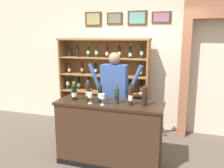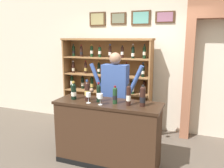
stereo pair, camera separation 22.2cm
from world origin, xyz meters
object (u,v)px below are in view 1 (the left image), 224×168
(shopkeeper, at_px, (114,89))
(tasting_bottle_vin_santo, at_px, (88,91))
(tasting_bottle_brunello, at_px, (145,96))
(wine_glass_center, at_px, (102,97))
(tasting_bottle_rosso, at_px, (131,95))
(tasting_bottle_prosecco, at_px, (74,92))
(wine_shelf, at_px, (104,82))
(tasting_bottle_bianco, at_px, (117,95))
(tasting_bottle_grappa, at_px, (100,93))
(wine_glass_right, at_px, (90,96))
(tasting_counter, at_px, (109,133))

(shopkeeper, height_order, tasting_bottle_vin_santo, shopkeeper)
(tasting_bottle_brunello, distance_m, wine_glass_center, 0.60)
(tasting_bottle_vin_santo, height_order, tasting_bottle_rosso, tasting_bottle_vin_santo)
(shopkeeper, xyz_separation_m, tasting_bottle_prosecco, (-0.45, -0.67, 0.07))
(wine_shelf, height_order, wine_glass_center, wine_shelf)
(tasting_bottle_rosso, bearing_deg, tasting_bottle_bianco, 177.29)
(wine_shelf, height_order, tasting_bottle_brunello, wine_shelf)
(tasting_bottle_grappa, relative_size, wine_glass_right, 1.86)
(tasting_bottle_rosso, bearing_deg, wine_glass_center, -162.30)
(wine_glass_center, bearing_deg, wine_shelf, 108.59)
(wine_shelf, height_order, wine_glass_right, wine_shelf)
(tasting_bottle_prosecco, relative_size, tasting_bottle_vin_santo, 0.89)
(tasting_bottle_prosecco, xyz_separation_m, wine_glass_right, (0.31, -0.11, -0.01))
(tasting_bottle_brunello, bearing_deg, tasting_bottle_vin_santo, -179.57)
(wine_shelf, xyz_separation_m, shopkeeper, (0.44, -0.71, 0.02))
(tasting_counter, height_order, tasting_bottle_grappa, tasting_bottle_grappa)
(tasting_bottle_bianco, bearing_deg, tasting_bottle_rosso, -2.71)
(tasting_bottle_prosecco, xyz_separation_m, wine_glass_center, (0.51, -0.13, -0.01))
(tasting_bottle_bianco, bearing_deg, wine_glass_center, -143.10)
(shopkeeper, relative_size, wine_glass_center, 10.24)
(wine_shelf, relative_size, wine_glass_right, 11.98)
(tasting_bottle_prosecco, xyz_separation_m, tasting_bottle_bianco, (0.69, 0.01, -0.00))
(tasting_bottle_brunello, bearing_deg, wine_glass_center, -165.74)
(tasting_bottle_brunello, xyz_separation_m, wine_glass_center, (-0.58, -0.15, -0.03))
(tasting_bottle_grappa, bearing_deg, tasting_bottle_vin_santo, 176.56)
(tasting_bottle_prosecco, xyz_separation_m, tasting_bottle_grappa, (0.43, 0.00, 0.01))
(tasting_bottle_vin_santo, relative_size, wine_glass_right, 1.99)
(tasting_bottle_grappa, xyz_separation_m, tasting_bottle_brunello, (0.67, 0.02, 0.01))
(tasting_bottle_rosso, bearing_deg, tasting_bottle_grappa, 179.16)
(tasting_bottle_prosecco, height_order, tasting_bottle_rosso, tasting_bottle_rosso)
(tasting_bottle_vin_santo, relative_size, tasting_bottle_brunello, 1.05)
(tasting_bottle_vin_santo, xyz_separation_m, wine_glass_right, (0.08, -0.12, -0.03))
(tasting_bottle_vin_santo, xyz_separation_m, tasting_bottle_bianco, (0.46, -0.01, -0.02))
(tasting_counter, distance_m, shopkeeper, 0.84)
(tasting_bottle_brunello, bearing_deg, shopkeeper, 134.99)
(tasting_bottle_brunello, bearing_deg, tasting_counter, 177.90)
(wine_shelf, relative_size, tasting_bottle_prosecco, 6.78)
(shopkeeper, relative_size, tasting_bottle_rosso, 5.41)
(shopkeeper, relative_size, tasting_bottle_prosecco, 5.92)
(wine_glass_right, bearing_deg, wine_shelf, 101.72)
(tasting_bottle_grappa, xyz_separation_m, tasting_bottle_bianco, (0.26, 0.00, -0.01))
(tasting_bottle_brunello, bearing_deg, tasting_bottle_grappa, -178.42)
(tasting_bottle_grappa, xyz_separation_m, wine_glass_right, (-0.12, -0.11, -0.02))
(wine_shelf, height_order, tasting_bottle_rosso, wine_shelf)
(tasting_bottle_grappa, distance_m, tasting_bottle_brunello, 0.67)
(tasting_bottle_brunello, height_order, wine_glass_center, tasting_bottle_brunello)
(tasting_counter, bearing_deg, shopkeeper, 99.82)
(shopkeeper, bearing_deg, tasting_bottle_prosecco, -123.89)
(tasting_bottle_bianco, distance_m, tasting_bottle_rosso, 0.21)
(tasting_counter, xyz_separation_m, tasting_bottle_rosso, (0.34, -0.04, 0.65))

